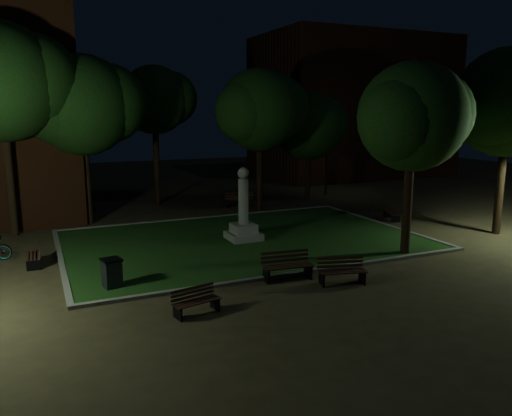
{
  "coord_description": "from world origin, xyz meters",
  "views": [
    {
      "loc": [
        -8.28,
        -17.81,
        5.68
      ],
      "look_at": [
        0.16,
        1.0,
        1.66
      ],
      "focal_mm": 35.0,
      "sensor_mm": 36.0,
      "label": 1
    }
  ],
  "objects_px": {
    "bench_near_left": "(287,266)",
    "bench_left_side": "(35,256)",
    "bench_near_right": "(342,272)",
    "bench_west_near": "(196,302)",
    "bench_far_side": "(239,200)",
    "trash_bin": "(112,274)",
    "monument": "(243,220)",
    "bench_right_side": "(391,213)"
  },
  "relations": [
    {
      "from": "bench_right_side",
      "to": "bench_far_side",
      "type": "xyz_separation_m",
      "value": [
        -5.94,
        6.68,
        0.09
      ]
    },
    {
      "from": "bench_west_near",
      "to": "monument",
      "type": "bearing_deg",
      "value": 45.25
    },
    {
      "from": "trash_bin",
      "to": "bench_far_side",
      "type": "bearing_deg",
      "value": 51.4
    },
    {
      "from": "bench_near_right",
      "to": "bench_right_side",
      "type": "xyz_separation_m",
      "value": [
        7.94,
        7.28,
        -0.06
      ]
    },
    {
      "from": "bench_left_side",
      "to": "bench_far_side",
      "type": "distance_m",
      "value": 13.65
    },
    {
      "from": "trash_bin",
      "to": "bench_left_side",
      "type": "bearing_deg",
      "value": 120.87
    },
    {
      "from": "bench_far_side",
      "to": "trash_bin",
      "type": "xyz_separation_m",
      "value": [
        -9.08,
        -11.37,
        0.07
      ]
    },
    {
      "from": "bench_near_right",
      "to": "trash_bin",
      "type": "height_order",
      "value": "trash_bin"
    },
    {
      "from": "bench_near_left",
      "to": "bench_west_near",
      "type": "height_order",
      "value": "bench_near_left"
    },
    {
      "from": "monument",
      "to": "bench_left_side",
      "type": "xyz_separation_m",
      "value": [
        -8.49,
        -0.13,
        -0.58
      ]
    },
    {
      "from": "bench_right_side",
      "to": "trash_bin",
      "type": "relative_size",
      "value": 1.42
    },
    {
      "from": "bench_near_left",
      "to": "bench_left_side",
      "type": "relative_size",
      "value": 1.25
    },
    {
      "from": "bench_left_side",
      "to": "bench_near_right",
      "type": "bearing_deg",
      "value": 55.97
    },
    {
      "from": "monument",
      "to": "bench_left_side",
      "type": "height_order",
      "value": "monument"
    },
    {
      "from": "bench_west_near",
      "to": "bench_right_side",
      "type": "xyz_separation_m",
      "value": [
        13.15,
        7.72,
        -0.01
      ]
    },
    {
      "from": "bench_near_left",
      "to": "bench_near_right",
      "type": "height_order",
      "value": "bench_near_left"
    },
    {
      "from": "bench_west_near",
      "to": "bench_far_side",
      "type": "xyz_separation_m",
      "value": [
        7.21,
        14.4,
        0.09
      ]
    },
    {
      "from": "bench_west_near",
      "to": "bench_left_side",
      "type": "relative_size",
      "value": 1.01
    },
    {
      "from": "bench_right_side",
      "to": "bench_near_left",
      "type": "bearing_deg",
      "value": 141.66
    },
    {
      "from": "bench_near_left",
      "to": "bench_near_right",
      "type": "bearing_deg",
      "value": -31.57
    },
    {
      "from": "bench_near_right",
      "to": "bench_left_side",
      "type": "relative_size",
      "value": 1.17
    },
    {
      "from": "monument",
      "to": "bench_west_near",
      "type": "bearing_deg",
      "value": -122.29
    },
    {
      "from": "monument",
      "to": "bench_right_side",
      "type": "distance_m",
      "value": 8.84
    },
    {
      "from": "bench_west_near",
      "to": "bench_far_side",
      "type": "distance_m",
      "value": 16.11
    },
    {
      "from": "bench_west_near",
      "to": "bench_left_side",
      "type": "xyz_separation_m",
      "value": [
        -4.12,
        6.79,
        0.01
      ]
    },
    {
      "from": "bench_near_right",
      "to": "bench_left_side",
      "type": "height_order",
      "value": "bench_near_right"
    },
    {
      "from": "bench_near_right",
      "to": "trash_bin",
      "type": "relative_size",
      "value": 1.65
    },
    {
      "from": "bench_near_right",
      "to": "bench_near_left",
      "type": "bearing_deg",
      "value": 157.39
    },
    {
      "from": "monument",
      "to": "bench_left_side",
      "type": "bearing_deg",
      "value": -179.15
    },
    {
      "from": "trash_bin",
      "to": "bench_near_left",
      "type": "bearing_deg",
      "value": -14.4
    },
    {
      "from": "bench_west_near",
      "to": "trash_bin",
      "type": "height_order",
      "value": "trash_bin"
    },
    {
      "from": "bench_near_left",
      "to": "bench_right_side",
      "type": "relative_size",
      "value": 1.25
    },
    {
      "from": "bench_near_left",
      "to": "trash_bin",
      "type": "bearing_deg",
      "value": 172.23
    },
    {
      "from": "bench_near_right",
      "to": "bench_west_near",
      "type": "distance_m",
      "value": 5.23
    },
    {
      "from": "monument",
      "to": "bench_right_side",
      "type": "bearing_deg",
      "value": 5.23
    },
    {
      "from": "bench_far_side",
      "to": "bench_near_left",
      "type": "bearing_deg",
      "value": 94.44
    },
    {
      "from": "bench_far_side",
      "to": "bench_left_side",
      "type": "bearing_deg",
      "value": 53.48
    },
    {
      "from": "bench_right_side",
      "to": "trash_bin",
      "type": "bearing_deg",
      "value": 125.89
    },
    {
      "from": "bench_west_near",
      "to": "bench_far_side",
      "type": "relative_size",
      "value": 0.8
    },
    {
      "from": "bench_near_right",
      "to": "bench_west_near",
      "type": "xyz_separation_m",
      "value": [
        -5.21,
        -0.44,
        -0.05
      ]
    },
    {
      "from": "bench_west_near",
      "to": "bench_left_side",
      "type": "bearing_deg",
      "value": 108.76
    },
    {
      "from": "bench_near_right",
      "to": "bench_right_side",
      "type": "bearing_deg",
      "value": 58.11
    }
  ]
}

